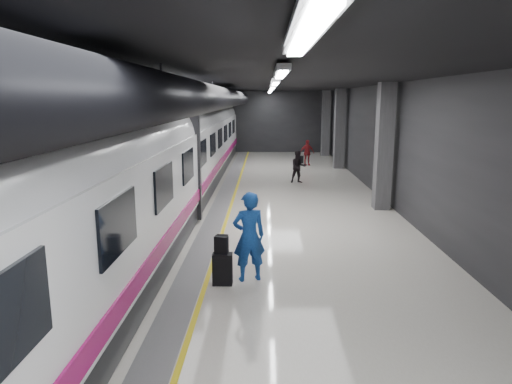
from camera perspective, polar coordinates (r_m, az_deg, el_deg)
ground at (r=14.81m, az=-0.14°, el=-3.82°), size 40.00×40.00×0.00m
platform_hall at (r=15.25m, az=-1.15°, el=10.09°), size 10.02×40.02×4.51m
train at (r=14.83m, az=-12.81°, el=4.07°), size 3.05×38.00×4.05m
traveler_main at (r=9.95m, az=-0.88°, el=-5.59°), size 0.83×0.66×1.99m
suitcase_main at (r=9.95m, az=-4.20°, el=-9.58°), size 0.42×0.27×0.69m
shoulder_bag at (r=9.79m, az=-4.35°, el=-6.61°), size 0.31×0.21×0.38m
traveler_far_a at (r=21.72m, az=5.31°, el=3.15°), size 0.85×0.71×1.54m
traveler_far_b at (r=27.64m, az=6.38°, el=4.92°), size 0.96×0.56×1.53m
suitcase_far at (r=28.63m, az=5.65°, el=4.07°), size 0.31×0.20×0.44m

